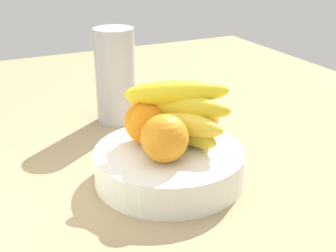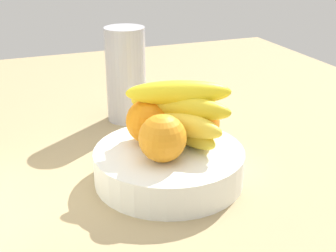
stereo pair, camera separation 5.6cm
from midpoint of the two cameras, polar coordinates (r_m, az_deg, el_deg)
The scene contains 8 objects.
ground_plane at distance 78.28cm, azimuth 3.00°, elevation -7.37°, with size 180.00×140.00×3.00cm, color tan.
fruit_bowl at distance 76.16cm, azimuth 2.10°, elevation -4.67°, with size 24.27×24.27×5.37cm, color white.
orange_front_left at distance 69.83cm, azimuth 1.60°, elevation -1.54°, with size 7.35×7.35×7.35cm, color orange.
orange_front_right at distance 75.93cm, azimuth 5.71°, elevation 0.43°, with size 7.35×7.35×7.35cm, color orange.
orange_center at distance 75.96cm, azimuth -0.35°, elevation 0.56°, with size 7.35×7.35×7.35cm, color orange.
banana_bunch at distance 75.21cm, azimuth 3.45°, elevation 1.62°, with size 18.58×17.39×10.60cm.
thermos_tumbler at distance 97.95cm, azimuth -3.58°, elevation 6.27°, with size 8.32×8.32×19.83cm, color #B1B1BB.
jar_lid at distance 101.33cm, azimuth 3.60°, elevation 1.36°, with size 6.65×6.65×1.49cm, color silver.
Camera 2 is at (-62.57, 25.51, 38.02)cm, focal length 49.75 mm.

